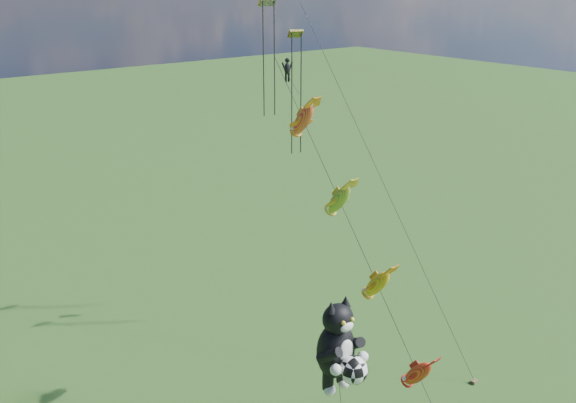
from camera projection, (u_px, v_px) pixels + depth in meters
cat_kite_rig at (339, 348)px, 28.74m from camera, size 2.64×3.98×10.64m
fish_windsock_rig at (359, 243)px, 32.64m from camera, size 0.80×15.97×19.92m
parafoil_rig at (291, 69)px, 42.69m from camera, size 4.18×17.18×26.84m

